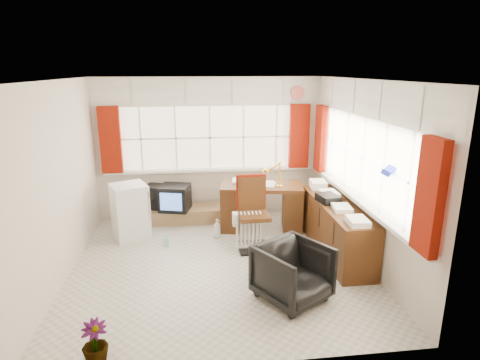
# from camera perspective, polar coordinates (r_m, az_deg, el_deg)

# --- Properties ---
(ground) EXTENTS (4.00, 4.00, 0.00)m
(ground) POSITION_cam_1_polar(r_m,az_deg,el_deg) (5.72, -2.97, -11.83)
(ground) COLOR beige
(ground) RESTS_ON ground
(room_walls) EXTENTS (4.00, 4.00, 4.00)m
(room_walls) POSITION_cam_1_polar(r_m,az_deg,el_deg) (5.21, -3.20, 2.98)
(room_walls) COLOR beige
(room_walls) RESTS_ON ground
(window_back) EXTENTS (3.70, 0.12, 3.60)m
(window_back) POSITION_cam_1_polar(r_m,az_deg,el_deg) (7.22, -4.19, 2.03)
(window_back) COLOR #FCE8C7
(window_back) RESTS_ON room_walls
(window_right) EXTENTS (0.12, 3.70, 3.60)m
(window_right) POSITION_cam_1_polar(r_m,az_deg,el_deg) (5.81, 16.40, -1.97)
(window_right) COLOR #FCE8C7
(window_right) RESTS_ON room_walls
(curtains) EXTENTS (3.83, 3.83, 1.15)m
(curtains) POSITION_cam_1_polar(r_m,az_deg,el_deg) (6.24, 4.75, 4.64)
(curtains) COLOR maroon
(curtains) RESTS_ON room_walls
(overhead_cabinets) EXTENTS (3.98, 3.98, 0.48)m
(overhead_cabinets) POSITION_cam_1_polar(r_m,az_deg,el_deg) (6.20, 5.32, 11.98)
(overhead_cabinets) COLOR white
(overhead_cabinets) RESTS_ON room_walls
(desk) EXTENTS (1.44, 0.88, 0.81)m
(desk) POSITION_cam_1_polar(r_m,az_deg,el_deg) (6.76, 3.08, -3.45)
(desk) COLOR #522F13
(desk) RESTS_ON ground
(desk_lamp) EXTENTS (0.16, 0.14, 0.41)m
(desk_lamp) POSITION_cam_1_polar(r_m,az_deg,el_deg) (6.49, 5.69, 1.49)
(desk_lamp) COLOR #DEA409
(desk_lamp) RESTS_ON desk
(task_chair) EXTENTS (0.48, 0.50, 1.10)m
(task_chair) POSITION_cam_1_polar(r_m,az_deg,el_deg) (6.04, 1.74, -4.25)
(task_chair) COLOR black
(task_chair) RESTS_ON ground
(office_chair) EXTENTS (1.01, 1.02, 0.68)m
(office_chair) POSITION_cam_1_polar(r_m,az_deg,el_deg) (4.82, 7.51, -12.95)
(office_chair) COLOR black
(office_chair) RESTS_ON ground
(radiator) EXTENTS (0.39, 0.16, 0.58)m
(radiator) POSITION_cam_1_polar(r_m,az_deg,el_deg) (6.07, 1.23, -7.68)
(radiator) COLOR white
(radiator) RESTS_ON ground
(credenza) EXTENTS (0.50, 2.00, 0.85)m
(credenza) POSITION_cam_1_polar(r_m,az_deg,el_deg) (6.09, 13.40, -6.47)
(credenza) COLOR #522F13
(credenza) RESTS_ON ground
(file_tray) EXTENTS (0.32, 0.38, 0.11)m
(file_tray) POSITION_cam_1_polar(r_m,az_deg,el_deg) (5.99, 12.40, -2.56)
(file_tray) COLOR black
(file_tray) RESTS_ON credenza
(tv_bench) EXTENTS (1.40, 0.50, 0.25)m
(tv_bench) POSITION_cam_1_polar(r_m,az_deg,el_deg) (7.24, -8.33, -4.85)
(tv_bench) COLOR #A28051
(tv_bench) RESTS_ON ground
(crt_tv) EXTENTS (0.58, 0.56, 0.44)m
(crt_tv) POSITION_cam_1_polar(r_m,az_deg,el_deg) (7.04, -9.25, -2.51)
(crt_tv) COLOR black
(crt_tv) RESTS_ON tv_bench
(hifi_stack) EXTENTS (0.66, 0.54, 0.41)m
(hifi_stack) POSITION_cam_1_polar(r_m,az_deg,el_deg) (7.20, -11.30, -2.40)
(hifi_stack) COLOR black
(hifi_stack) RESTS_ON tv_bench
(mini_fridge) EXTENTS (0.67, 0.67, 0.88)m
(mini_fridge) POSITION_cam_1_polar(r_m,az_deg,el_deg) (6.65, -15.35, -4.28)
(mini_fridge) COLOR white
(mini_fridge) RESTS_ON ground
(spray_bottle_a) EXTENTS (0.16, 0.16, 0.30)m
(spray_bottle_a) POSITION_cam_1_polar(r_m,az_deg,el_deg) (6.50, -3.30, -6.88)
(spray_bottle_a) COLOR silver
(spray_bottle_a) RESTS_ON ground
(spray_bottle_b) EXTENTS (0.08, 0.08, 0.18)m
(spray_bottle_b) POSITION_cam_1_polar(r_m,az_deg,el_deg) (6.35, -10.48, -8.29)
(spray_bottle_b) COLOR #97E1CE
(spray_bottle_b) RESTS_ON ground
(flower_vase) EXTENTS (0.30, 0.30, 0.42)m
(flower_vase) POSITION_cam_1_polar(r_m,az_deg,el_deg) (4.18, -19.96, -20.93)
(flower_vase) COLOR black
(flower_vase) RESTS_ON ground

